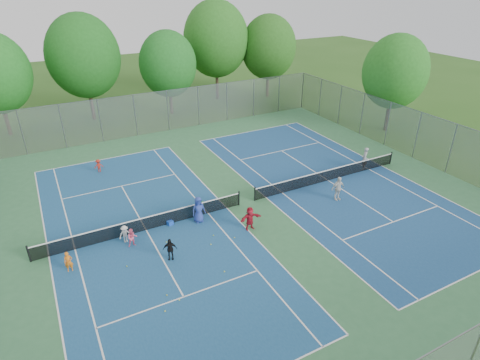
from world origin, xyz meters
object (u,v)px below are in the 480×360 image
object	(u,v)px
net_right	(329,175)
instructor	(364,159)
net_left	(145,224)
ball_crate	(170,223)
ball_hopper	(202,205)

from	to	relation	value
net_right	instructor	bearing A→B (deg)	4.32
net_left	net_right	xyz separation A→B (m)	(14.00, 0.00, 0.00)
ball_crate	ball_hopper	bearing A→B (deg)	18.65
ball_crate	instructor	xyz separation A→B (m)	(16.24, 0.37, 0.78)
net_left	ball_crate	size ratio (longest dim) A/B	38.90
ball_crate	instructor	bearing A→B (deg)	1.30
net_left	ball_hopper	world-z (taller)	net_left
net_right	instructor	world-z (taller)	instructor
ball_hopper	net_right	bearing A→B (deg)	-4.36
ball_hopper	instructor	size ratio (longest dim) A/B	0.26
instructor	ball_hopper	bearing A→B (deg)	-44.00
ball_crate	net_left	bearing A→B (deg)	176.67
instructor	net_left	bearing A→B (deg)	-41.08
ball_hopper	instructor	distance (m)	13.75
ball_hopper	net_left	bearing A→B (deg)	-169.23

